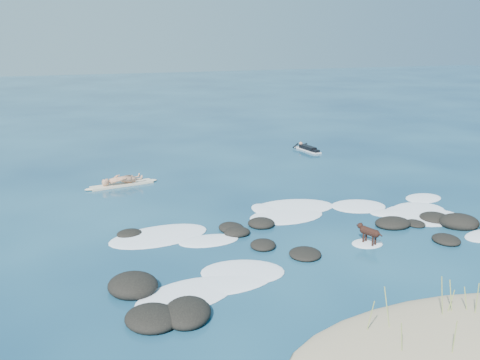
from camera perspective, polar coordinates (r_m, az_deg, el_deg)
name	(u,v)px	position (r m, az deg, el deg)	size (l,w,h in m)	color
ground	(306,228)	(19.94, 7.03, -5.08)	(160.00, 160.00, 0.00)	#0A2642
sand_dune	(467,346)	(13.88, 23.03, -15.99)	(9.00, 4.40, 0.60)	#9E8966
dune_grass	(464,311)	(14.05, 22.78, -12.78)	(4.22, 1.91, 1.18)	#8A9C4B
reef_rocks	(320,250)	(17.75, 8.50, -7.40)	(14.93, 7.66, 0.60)	black
breaking_foam	(316,228)	(19.96, 8.12, -5.07)	(14.66, 8.48, 0.12)	white
standing_surfer_rig	(121,170)	(25.53, -12.57, 1.09)	(3.49, 1.12, 1.99)	beige
paddling_surfer_rig	(307,148)	(32.82, 7.21, 3.36)	(1.08, 2.44, 0.42)	silver
dog	(368,232)	(18.64, 13.54, -5.37)	(0.51, 1.08, 0.71)	black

